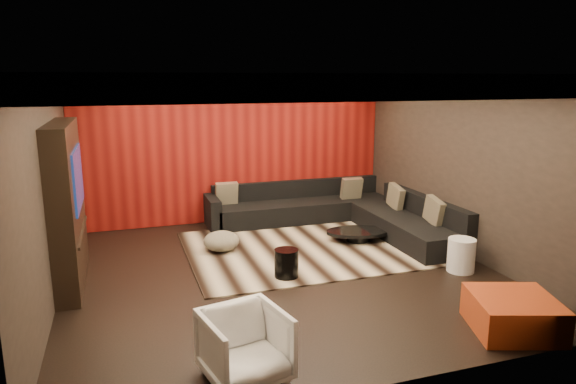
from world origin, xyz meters
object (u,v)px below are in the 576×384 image
object	(u,v)px
sectional_sofa	(339,214)
armchair	(245,346)
orange_ottoman	(513,314)
coffee_table	(358,235)
white_side_table	(461,255)
drum_stool	(286,263)

from	to	relation	value
sectional_sofa	armchair	bearing A→B (deg)	-123.39
orange_ottoman	coffee_table	bearing A→B (deg)	93.81
white_side_table	orange_ottoman	size ratio (longest dim) A/B	0.56
orange_ottoman	sectional_sofa	bearing A→B (deg)	92.44
orange_ottoman	sectional_sofa	distance (m)	4.37
drum_stool	armchair	xyz separation A→B (m)	(-1.14, -2.26, 0.12)
coffee_table	orange_ottoman	world-z (taller)	orange_ottoman
coffee_table	white_side_table	xyz separation A→B (m)	(0.81, -1.73, 0.13)
white_side_table	orange_ottoman	world-z (taller)	white_side_table
white_side_table	armchair	size ratio (longest dim) A/B	0.66
white_side_table	coffee_table	bearing A→B (deg)	115.01
coffee_table	orange_ottoman	bearing A→B (deg)	-86.19
sectional_sofa	coffee_table	bearing A→B (deg)	-92.70
drum_stool	orange_ottoman	xyz separation A→B (m)	(1.92, -2.26, -0.02)
drum_stool	white_side_table	size ratio (longest dim) A/B	0.81
coffee_table	white_side_table	size ratio (longest dim) A/B	2.24
white_side_table	sectional_sofa	bearing A→B (deg)	106.08
armchair	sectional_sofa	size ratio (longest dim) A/B	0.20
drum_stool	orange_ottoman	size ratio (longest dim) A/B	0.45
drum_stool	white_side_table	distance (m)	2.56
white_side_table	orange_ottoman	xyz separation A→B (m)	(-0.58, -1.71, -0.05)
orange_ottoman	armchair	distance (m)	3.07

